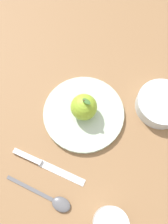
% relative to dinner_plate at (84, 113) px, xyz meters
% --- Properties ---
extents(ground_plane, '(2.40, 2.40, 0.00)m').
position_rel_dinner_plate_xyz_m(ground_plane, '(-0.00, -0.03, -0.01)').
color(ground_plane, olive).
extents(dinner_plate, '(0.23, 0.23, 0.02)m').
position_rel_dinner_plate_xyz_m(dinner_plate, '(0.00, 0.00, 0.00)').
color(dinner_plate, '#B2C6B2').
rests_on(dinner_plate, ground_plane).
extents(apple, '(0.07, 0.07, 0.08)m').
position_rel_dinner_plate_xyz_m(apple, '(-0.00, 0.00, 0.04)').
color(apple, '#8CB22D').
rests_on(apple, dinner_plate).
extents(side_bowl, '(0.14, 0.14, 0.04)m').
position_rel_dinner_plate_xyz_m(side_bowl, '(0.20, 0.09, 0.02)').
color(side_bowl, silver).
rests_on(side_bowl, ground_plane).
extents(cup, '(0.08, 0.08, 0.07)m').
position_rel_dinner_plate_xyz_m(cup, '(0.15, -0.24, 0.03)').
color(cup, silver).
rests_on(cup, ground_plane).
extents(knife, '(0.21, 0.03, 0.01)m').
position_rel_dinner_plate_xyz_m(knife, '(-0.06, -0.17, -0.01)').
color(knife, silver).
rests_on(knife, ground_plane).
extents(spoon, '(0.18, 0.04, 0.01)m').
position_rel_dinner_plate_xyz_m(spoon, '(0.01, -0.24, -0.00)').
color(spoon, '#59595E').
rests_on(spoon, ground_plane).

